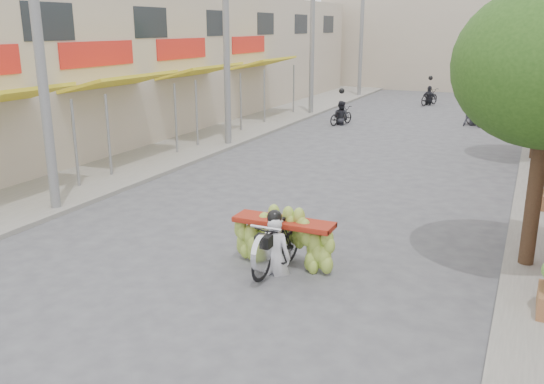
# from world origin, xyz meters

# --- Properties ---
(ground) EXTENTS (120.00, 120.00, 0.00)m
(ground) POSITION_xyz_m (0.00, 0.00, 0.00)
(ground) COLOR #505054
(ground) RESTS_ON ground
(sidewalk_left) EXTENTS (4.00, 60.00, 0.12)m
(sidewalk_left) POSITION_xyz_m (-7.00, 15.00, 0.06)
(sidewalk_left) COLOR gray
(sidewalk_left) RESTS_ON ground
(shophouse_row_left) EXTENTS (9.77, 40.00, 6.00)m
(shophouse_row_left) POSITION_xyz_m (-11.98, 13.98, 3.00)
(shophouse_row_left) COLOR #B6A790
(shophouse_row_left) RESTS_ON ground
(far_building) EXTENTS (20.00, 6.00, 7.00)m
(far_building) POSITION_xyz_m (0.00, 38.00, 3.50)
(far_building) COLOR #B6A790
(far_building) RESTS_ON ground
(utility_pole_near) EXTENTS (0.60, 0.24, 8.00)m
(utility_pole_near) POSITION_xyz_m (-5.40, 3.00, 4.03)
(utility_pole_near) COLOR slate
(utility_pole_near) RESTS_ON ground
(utility_pole_mid) EXTENTS (0.60, 0.24, 8.00)m
(utility_pole_mid) POSITION_xyz_m (-5.40, 12.00, 4.03)
(utility_pole_mid) COLOR slate
(utility_pole_mid) RESTS_ON ground
(utility_pole_far) EXTENTS (0.60, 0.24, 8.00)m
(utility_pole_far) POSITION_xyz_m (-5.40, 21.00, 4.03)
(utility_pole_far) COLOR slate
(utility_pole_far) RESTS_ON ground
(utility_pole_back) EXTENTS (0.60, 0.24, 8.00)m
(utility_pole_back) POSITION_xyz_m (-5.40, 30.00, 4.03)
(utility_pole_back) COLOR slate
(utility_pole_back) RESTS_ON ground
(banana_motorbike) EXTENTS (2.20, 1.87, 2.09)m
(banana_motorbike) POSITION_xyz_m (1.12, 2.04, 0.70)
(banana_motorbike) COLOR black
(banana_motorbike) RESTS_ON ground
(bg_motorbike_a) EXTENTS (1.02, 1.63, 1.95)m
(bg_motorbike_a) POSITION_xyz_m (-3.00, 18.65, 0.76)
(bg_motorbike_a) COLOR black
(bg_motorbike_a) RESTS_ON ground
(bg_motorbike_b) EXTENTS (1.32, 1.69, 1.95)m
(bg_motorbike_b) POSITION_xyz_m (2.75, 20.90, 0.85)
(bg_motorbike_b) COLOR black
(bg_motorbike_b) RESTS_ON ground
(bg_motorbike_c) EXTENTS (1.13, 1.81, 1.95)m
(bg_motorbike_c) POSITION_xyz_m (-0.43, 27.48, 0.78)
(bg_motorbike_c) COLOR black
(bg_motorbike_c) RESTS_ON ground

